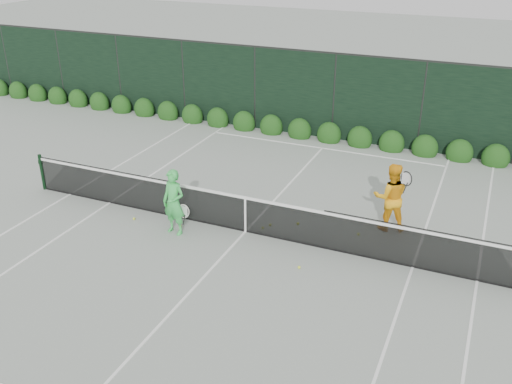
% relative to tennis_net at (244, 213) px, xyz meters
% --- Properties ---
extents(ground, '(80.00, 80.00, 0.00)m').
position_rel_tennis_net_xyz_m(ground, '(0.02, 0.00, -0.53)').
color(ground, gray).
rests_on(ground, ground).
extents(tennis_net, '(12.90, 0.10, 1.07)m').
position_rel_tennis_net_xyz_m(tennis_net, '(0.00, 0.00, 0.00)').
color(tennis_net, black).
rests_on(tennis_net, ground).
extents(player_woman, '(0.68, 0.48, 1.67)m').
position_rel_tennis_net_xyz_m(player_woman, '(-1.56, -0.72, 0.30)').
color(player_woman, green).
rests_on(player_woman, ground).
extents(player_man, '(1.03, 0.91, 1.76)m').
position_rel_tennis_net_xyz_m(player_man, '(3.24, 1.58, 0.35)').
color(player_man, '#FFAD15').
rests_on(player_man, ground).
extents(court_lines, '(11.03, 23.83, 0.01)m').
position_rel_tennis_net_xyz_m(court_lines, '(0.02, 0.00, -0.53)').
color(court_lines, white).
rests_on(court_lines, ground).
extents(windscreen_fence, '(32.00, 21.07, 3.06)m').
position_rel_tennis_net_xyz_m(windscreen_fence, '(0.02, -2.71, 0.98)').
color(windscreen_fence, black).
rests_on(windscreen_fence, ground).
extents(hedge_row, '(31.66, 0.65, 0.94)m').
position_rel_tennis_net_xyz_m(hedge_row, '(0.02, 7.15, -0.30)').
color(hedge_row, '#16370F').
rests_on(hedge_row, ground).
extents(tennis_balls, '(5.63, 2.07, 0.07)m').
position_rel_tennis_net_xyz_m(tennis_balls, '(0.27, 0.08, -0.50)').
color(tennis_balls, '#DDED34').
rests_on(tennis_balls, ground).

